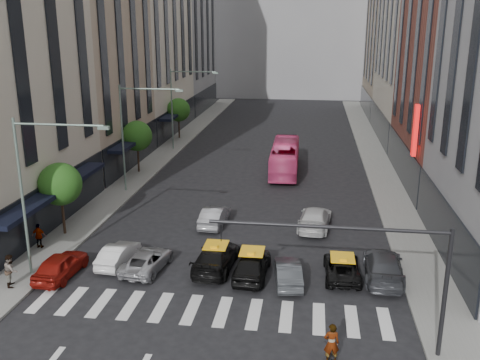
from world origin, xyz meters
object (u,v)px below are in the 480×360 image
at_px(taxi_left, 216,257).
at_px(bus, 285,158).
at_px(motorcycle, 331,357).
at_px(streetlamp_far, 180,98).
at_px(pedestrian_near, 11,270).
at_px(streetlamp_mid, 133,124).
at_px(car_white_front, 118,254).
at_px(car_red, 61,265).
at_px(pedestrian_far, 39,236).
at_px(taxi_center, 252,264).
at_px(streetlamp_near, 36,177).

relative_size(taxi_left, bus, 0.49).
bearing_deg(motorcycle, streetlamp_far, -75.89).
relative_size(taxi_left, pedestrian_near, 2.82).
distance_m(streetlamp_mid, car_white_front, 15.28).
distance_m(streetlamp_far, car_red, 32.35).
xyz_separation_m(streetlamp_mid, car_white_front, (3.52, -13.91, -5.26)).
height_order(streetlamp_far, car_red, streetlamp_far).
bearing_deg(pedestrian_far, bus, -122.97).
height_order(taxi_center, motorcycle, taxi_center).
xyz_separation_m(motorcycle, pedestrian_far, (-18.11, 9.79, 0.49)).
bearing_deg(taxi_center, pedestrian_far, -5.24).
distance_m(car_red, taxi_left, 8.88).
relative_size(streetlamp_far, bus, 0.85).
bearing_deg(taxi_left, car_white_front, 5.59).
xyz_separation_m(streetlamp_near, motorcycle, (15.90, -6.34, -5.43)).
height_order(car_white_front, bus, bus).
relative_size(car_red, taxi_left, 0.82).
distance_m(streetlamp_mid, pedestrian_far, 13.67).
xyz_separation_m(streetlamp_far, taxi_center, (11.65, -30.42, -5.13)).
distance_m(bus, pedestrian_far, 25.26).
relative_size(taxi_center, bus, 0.43).
relative_size(streetlamp_far, pedestrian_near, 4.94).
bearing_deg(streetlamp_mid, bus, 33.73).
xyz_separation_m(taxi_left, taxi_center, (2.21, -0.71, 0.02)).
bearing_deg(motorcycle, pedestrian_far, -36.79).
bearing_deg(taxi_center, pedestrian_near, 16.24).
bearing_deg(pedestrian_far, streetlamp_far, -92.52).
xyz_separation_m(car_red, bus, (11.39, 24.09, 0.75)).
bearing_deg(car_red, streetlamp_near, 8.40).
distance_m(car_white_front, motorcycle, 14.98).
relative_size(taxi_center, motorcycle, 2.52).
bearing_deg(taxi_center, bus, -89.03).
bearing_deg(car_red, car_white_front, -139.78).
height_order(car_red, pedestrian_far, pedestrian_far).
height_order(streetlamp_far, bus, streetlamp_far).
bearing_deg(car_white_front, taxi_left, -173.73).
distance_m(car_red, taxi_center, 10.91).
xyz_separation_m(streetlamp_mid, motorcycle, (15.90, -22.34, -5.43)).
height_order(car_red, motorcycle, car_red).
bearing_deg(car_white_front, streetlamp_near, 35.15).
xyz_separation_m(streetlamp_mid, taxi_left, (9.44, -13.72, -5.16)).
xyz_separation_m(streetlamp_far, motorcycle, (15.90, -38.34, -5.43)).
height_order(car_red, taxi_center, taxi_center).
relative_size(streetlamp_mid, car_white_front, 2.31).
xyz_separation_m(streetlamp_near, streetlamp_mid, (0.00, 16.00, 0.00)).
height_order(car_red, car_white_front, car_red).
distance_m(streetlamp_far, taxi_center, 32.98).
bearing_deg(taxi_left, bus, -93.52).
height_order(streetlamp_mid, car_red, streetlamp_mid).
relative_size(streetlamp_near, bus, 0.85).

